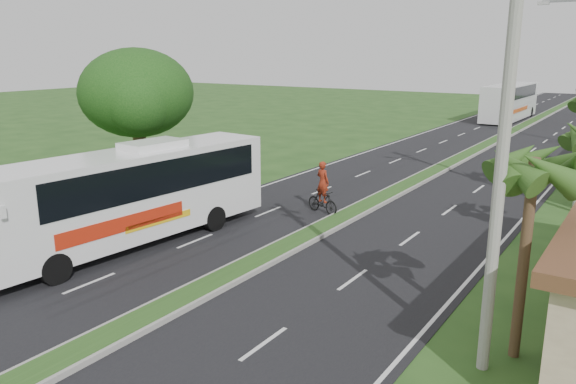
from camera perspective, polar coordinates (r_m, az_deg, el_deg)
The scene contains 11 objects.
ground at distance 17.09m, azimuth -12.21°, elevation -11.69°, with size 180.00×180.00×0.00m, color #234619.
road_asphalt at distance 33.38m, azimuth 13.02°, elevation 1.08°, with size 14.00×160.00×0.02m, color black.
median_strip at distance 33.36m, azimuth 13.02°, elevation 1.24°, with size 1.20×160.00×0.18m.
lane_edge_left at distance 36.19m, azimuth 3.06°, elevation 2.42°, with size 0.12×160.00×0.01m, color silver.
lane_edge_right at distance 31.75m, azimuth 24.36°, elevation -0.52°, with size 0.12×160.00×0.01m, color silver.
palm_verge_a at distance 13.99m, azimuth 23.70°, elevation 2.16°, with size 2.40×2.40×5.45m.
shade_tree at distance 31.21m, azimuth -15.24°, elevation 9.40°, with size 6.30×6.00×7.54m.
utility_pole_a at distance 12.96m, azimuth 21.13°, elevation 5.74°, with size 1.60×0.28×11.00m.
coach_bus_main at distance 22.19m, azimuth -15.65°, elevation 0.11°, with size 3.56×12.38×3.95m.
coach_bus_far at distance 66.29m, azimuth 21.63°, elevation 8.70°, with size 3.10×13.17×3.82m.
motorcyclist at distance 25.93m, azimuth 3.53°, elevation -0.27°, with size 1.93×0.99×2.47m.
Camera 1 is at (11.25, -10.55, 7.36)m, focal length 35.00 mm.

